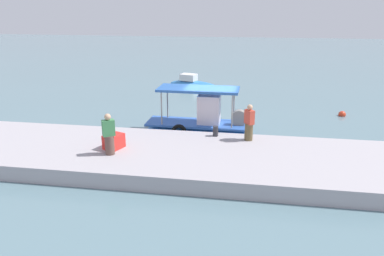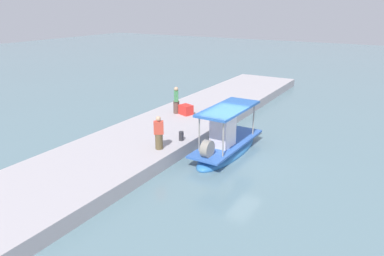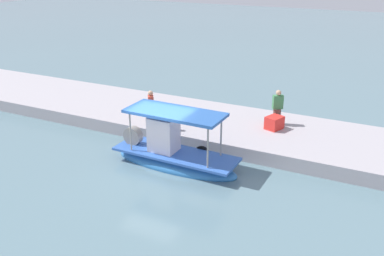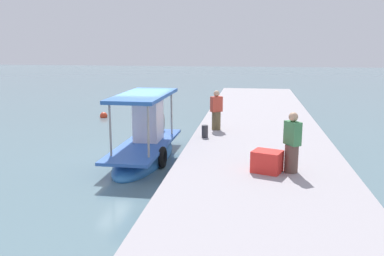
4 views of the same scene
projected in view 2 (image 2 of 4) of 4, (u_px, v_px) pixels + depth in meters
name	position (u px, v px, depth m)	size (l,w,h in m)	color
ground_plane	(233.00, 159.00, 17.58)	(120.00, 120.00, 0.00)	slate
dock_quay	(154.00, 136.00, 19.73)	(36.00, 5.08, 0.63)	#A7A1A6
main_fishing_boat	(226.00, 145.00, 18.12)	(5.47, 1.79, 2.72)	#3176BE
fisherman_near_bollard	(159.00, 134.00, 16.95)	(0.50, 0.52, 1.61)	brown
fisherman_by_crate	(176.00, 101.00, 22.54)	(0.54, 0.51, 1.67)	brown
mooring_bollard	(181.00, 136.00, 18.17)	(0.24, 0.24, 0.46)	#2D2D33
cargo_crate	(186.00, 110.00, 22.44)	(0.76, 0.61, 0.59)	red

